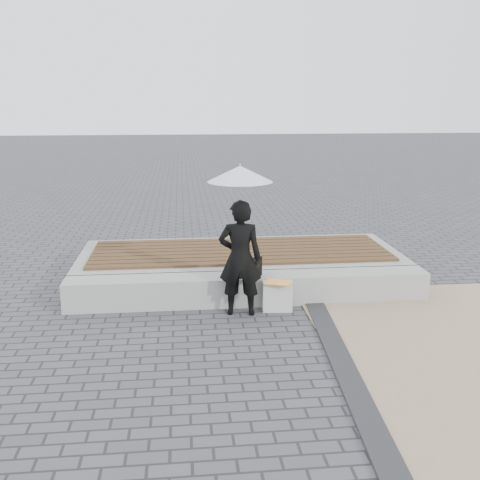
% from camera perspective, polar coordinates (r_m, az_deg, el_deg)
% --- Properties ---
extents(ground, '(80.00, 80.00, 0.00)m').
position_cam_1_polar(ground, '(6.48, 2.63, -11.13)').
color(ground, '#47484C').
rests_on(ground, ground).
extents(edging_band, '(0.61, 5.20, 0.04)m').
position_cam_1_polar(edging_band, '(6.19, 10.39, -12.46)').
color(edging_band, '#2B2A2C').
rests_on(edging_band, ground).
extents(seating_ledge, '(5.00, 0.45, 0.40)m').
position_cam_1_polar(seating_ledge, '(7.88, 0.92, -4.89)').
color(seating_ledge, '#9FA09B').
rests_on(seating_ledge, ground).
extents(timber_platform, '(5.00, 2.00, 0.40)m').
position_cam_1_polar(timber_platform, '(9.02, 0.01, -2.44)').
color(timber_platform, '#A3A29E').
rests_on(timber_platform, ground).
extents(timber_decking, '(4.60, 1.60, 0.04)m').
position_cam_1_polar(timber_decking, '(8.96, 0.01, -1.09)').
color(timber_decking, brown).
rests_on(timber_decking, timber_platform).
extents(woman, '(0.59, 0.43, 1.52)m').
position_cam_1_polar(woman, '(7.30, 0.00, -1.82)').
color(woman, black).
rests_on(woman, ground).
extents(parasol, '(0.82, 0.82, 1.04)m').
position_cam_1_polar(parasol, '(7.08, 0.00, 6.66)').
color(parasol, '#B5B5BA').
rests_on(parasol, ground).
extents(handbag, '(0.41, 0.27, 0.28)m').
position_cam_1_polar(handbag, '(7.72, 0.73, -2.67)').
color(handbag, black).
rests_on(handbag, seating_ledge).
extents(canvas_tote, '(0.40, 0.19, 0.41)m').
position_cam_1_polar(canvas_tote, '(7.59, 3.77, -5.64)').
color(canvas_tote, silver).
rests_on(canvas_tote, ground).
extents(magazine, '(0.39, 0.34, 0.01)m').
position_cam_1_polar(magazine, '(7.47, 3.86, -4.25)').
color(magazine, '#EB3F28').
rests_on(magazine, canvas_tote).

